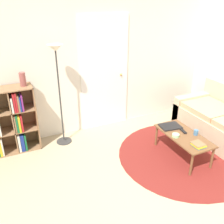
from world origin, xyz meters
TOP-DOWN VIEW (x-y plane):
  - wall_back at (0.01, 2.62)m, footprint 7.74×0.11m
  - rug at (0.97, 1.09)m, footprint 2.08×2.08m
  - floor_lamp at (-0.67, 2.30)m, footprint 0.26×0.26m
  - coffee_table at (0.92, 1.09)m, footprint 0.47×0.95m
  - laptop at (0.89, 1.40)m, footprint 0.36×0.29m
  - bowl at (0.77, 1.11)m, footprint 0.11×0.11m
  - book_stack_on_table at (0.90, 0.76)m, footprint 0.16×0.18m
  - cup at (1.09, 1.02)m, footprint 0.07×0.07m
  - remote at (0.98, 1.18)m, footprint 0.07×0.15m
  - vase_on_shelf at (-1.19, 2.40)m, footprint 0.09×0.09m

SIDE VIEW (x-z plane):
  - rug at x=0.97m, z-range 0.00..0.01m
  - coffee_table at x=0.92m, z-range 0.15..0.54m
  - laptop at x=0.89m, z-range 0.39..0.41m
  - remote at x=0.98m, z-range 0.39..0.41m
  - book_stack_on_table at x=0.90m, z-range 0.39..0.43m
  - bowl at x=0.77m, z-range 0.39..0.43m
  - cup at x=1.09m, z-range 0.39..0.47m
  - vase_on_shelf at x=-1.19m, z-range 1.08..1.29m
  - wall_back at x=0.01m, z-range -0.01..2.59m
  - floor_lamp at x=-0.67m, z-range 0.49..2.17m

